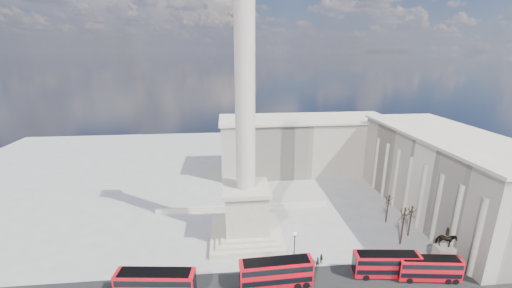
{
  "coord_description": "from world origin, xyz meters",
  "views": [
    {
      "loc": [
        -3.41,
        -50.04,
        35.53
      ],
      "look_at": [
        1.75,
        3.06,
        19.81
      ],
      "focal_mm": 22.0,
      "sensor_mm": 36.0,
      "label": 1
    }
  ],
  "objects_px": {
    "red_bus_d": "(429,268)",
    "pedestrian_crossing": "(321,258)",
    "victorian_lamp": "(294,246)",
    "nelsons_column": "(246,176)",
    "equestrian_statue": "(443,254)",
    "red_bus_a": "(156,285)",
    "red_bus_c": "(387,264)",
    "pedestrian_walking": "(318,262)",
    "pedestrian_standing": "(413,254)",
    "red_bus_b": "(277,273)"
  },
  "relations": [
    {
      "from": "red_bus_d",
      "to": "pedestrian_crossing",
      "type": "relative_size",
      "value": 5.48
    },
    {
      "from": "victorian_lamp",
      "to": "pedestrian_crossing",
      "type": "bearing_deg",
      "value": 2.68
    },
    {
      "from": "nelsons_column",
      "to": "red_bus_d",
      "type": "xyz_separation_m",
      "value": [
        28.45,
        -15.25,
        -10.81
      ]
    },
    {
      "from": "equestrian_statue",
      "to": "red_bus_d",
      "type": "bearing_deg",
      "value": -147.92
    },
    {
      "from": "red_bus_a",
      "to": "red_bus_c",
      "type": "xyz_separation_m",
      "value": [
        36.37,
        1.43,
        -0.24
      ]
    },
    {
      "from": "red_bus_a",
      "to": "victorian_lamp",
      "type": "bearing_deg",
      "value": 20.21
    },
    {
      "from": "pedestrian_crossing",
      "to": "red_bus_c",
      "type": "bearing_deg",
      "value": -125.22
    },
    {
      "from": "nelsons_column",
      "to": "pedestrian_walking",
      "type": "xyz_separation_m",
      "value": [
        11.57,
        -10.49,
        -11.99
      ]
    },
    {
      "from": "red_bus_c",
      "to": "equestrian_statue",
      "type": "distance_m",
      "value": 10.74
    },
    {
      "from": "red_bus_a",
      "to": "pedestrian_walking",
      "type": "height_order",
      "value": "red_bus_a"
    },
    {
      "from": "equestrian_statue",
      "to": "pedestrian_standing",
      "type": "relative_size",
      "value": 4.6
    },
    {
      "from": "red_bus_c",
      "to": "pedestrian_walking",
      "type": "distance_m",
      "value": 11.05
    },
    {
      "from": "red_bus_c",
      "to": "victorian_lamp",
      "type": "height_order",
      "value": "victorian_lamp"
    },
    {
      "from": "nelsons_column",
      "to": "pedestrian_standing",
      "type": "xyz_separation_m",
      "value": [
        29.18,
        -9.82,
        -12.08
      ]
    },
    {
      "from": "red_bus_a",
      "to": "pedestrian_crossing",
      "type": "relative_size",
      "value": 6.41
    },
    {
      "from": "nelsons_column",
      "to": "pedestrian_standing",
      "type": "height_order",
      "value": "nelsons_column"
    },
    {
      "from": "nelsons_column",
      "to": "pedestrian_standing",
      "type": "bearing_deg",
      "value": -18.61
    },
    {
      "from": "red_bus_b",
      "to": "red_bus_a",
      "type": "bearing_deg",
      "value": -179.33
    },
    {
      "from": "red_bus_a",
      "to": "victorian_lamp",
      "type": "height_order",
      "value": "victorian_lamp"
    },
    {
      "from": "nelsons_column",
      "to": "pedestrian_walking",
      "type": "height_order",
      "value": "nelsons_column"
    },
    {
      "from": "victorian_lamp",
      "to": "pedestrian_crossing",
      "type": "relative_size",
      "value": 3.56
    },
    {
      "from": "nelsons_column",
      "to": "red_bus_c",
      "type": "relative_size",
      "value": 4.66
    },
    {
      "from": "red_bus_c",
      "to": "equestrian_statue",
      "type": "bearing_deg",
      "value": 12.68
    },
    {
      "from": "red_bus_d",
      "to": "pedestrian_standing",
      "type": "bearing_deg",
      "value": 89.6
    },
    {
      "from": "nelsons_column",
      "to": "victorian_lamp",
      "type": "distance_m",
      "value": 15.34
    },
    {
      "from": "red_bus_b",
      "to": "pedestrian_standing",
      "type": "xyz_separation_m",
      "value": [
        25.4,
        4.5,
        -1.59
      ]
    },
    {
      "from": "red_bus_c",
      "to": "equestrian_statue",
      "type": "xyz_separation_m",
      "value": [
        10.66,
        1.23,
        0.4
      ]
    },
    {
      "from": "pedestrian_walking",
      "to": "nelsons_column",
      "type": "bearing_deg",
      "value": 131.06
    },
    {
      "from": "red_bus_b",
      "to": "red_bus_d",
      "type": "bearing_deg",
      "value": -4.47
    },
    {
      "from": "red_bus_d",
      "to": "pedestrian_crossing",
      "type": "xyz_separation_m",
      "value": [
        -15.99,
        5.64,
        -1.18
      ]
    },
    {
      "from": "red_bus_c",
      "to": "pedestrian_crossing",
      "type": "bearing_deg",
      "value": 162.29
    },
    {
      "from": "pedestrian_standing",
      "to": "red_bus_a",
      "type": "bearing_deg",
      "value": -3.97
    },
    {
      "from": "red_bus_a",
      "to": "pedestrian_standing",
      "type": "xyz_separation_m",
      "value": [
        43.53,
        5.44,
        -1.63
      ]
    },
    {
      "from": "red_bus_b",
      "to": "pedestrian_walking",
      "type": "bearing_deg",
      "value": 23.91
    },
    {
      "from": "red_bus_a",
      "to": "red_bus_b",
      "type": "height_order",
      "value": "red_bus_a"
    },
    {
      "from": "equestrian_statue",
      "to": "pedestrian_crossing",
      "type": "distance_m",
      "value": 20.51
    },
    {
      "from": "red_bus_a",
      "to": "pedestrian_standing",
      "type": "bearing_deg",
      "value": 13.41
    },
    {
      "from": "red_bus_c",
      "to": "equestrian_statue",
      "type": "height_order",
      "value": "equestrian_statue"
    },
    {
      "from": "red_bus_d",
      "to": "equestrian_statue",
      "type": "height_order",
      "value": "equestrian_statue"
    },
    {
      "from": "pedestrian_standing",
      "to": "pedestrian_crossing",
      "type": "distance_m",
      "value": 16.72
    },
    {
      "from": "red_bus_d",
      "to": "pedestrian_walking",
      "type": "height_order",
      "value": "red_bus_d"
    },
    {
      "from": "red_bus_b",
      "to": "red_bus_c",
      "type": "relative_size",
      "value": 1.08
    },
    {
      "from": "red_bus_b",
      "to": "pedestrian_standing",
      "type": "height_order",
      "value": "red_bus_b"
    },
    {
      "from": "nelsons_column",
      "to": "red_bus_b",
      "type": "relative_size",
      "value": 4.33
    },
    {
      "from": "victorian_lamp",
      "to": "pedestrian_walking",
      "type": "bearing_deg",
      "value": -9.05
    },
    {
      "from": "nelsons_column",
      "to": "red_bus_b",
      "type": "xyz_separation_m",
      "value": [
        3.78,
        -14.32,
        -10.49
      ]
    },
    {
      "from": "victorian_lamp",
      "to": "red_bus_a",
      "type": "bearing_deg",
      "value": -166.08
    },
    {
      "from": "red_bus_a",
      "to": "red_bus_d",
      "type": "xyz_separation_m",
      "value": [
        42.8,
        0.01,
        -0.36
      ]
    },
    {
      "from": "red_bus_d",
      "to": "equestrian_statue",
      "type": "distance_m",
      "value": 5.02
    },
    {
      "from": "nelsons_column",
      "to": "red_bus_c",
      "type": "height_order",
      "value": "nelsons_column"
    }
  ]
}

